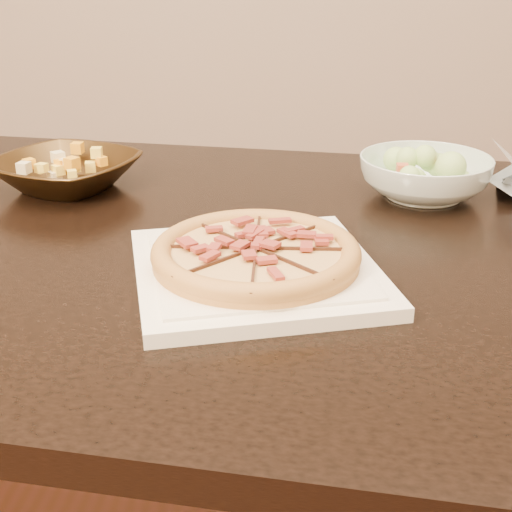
# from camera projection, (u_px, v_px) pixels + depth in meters

# --- Properties ---
(dining_table) EXTENTS (1.59, 1.13, 0.75)m
(dining_table) POSITION_uv_depth(u_px,v_px,m) (201.00, 295.00, 1.05)
(dining_table) COLOR black
(dining_table) RESTS_ON floor
(plate) EXTENTS (0.36, 0.36, 0.02)m
(plate) POSITION_uv_depth(u_px,v_px,m) (256.00, 270.00, 0.88)
(plate) COLOR white
(plate) RESTS_ON dining_table
(pizza) EXTENTS (0.26, 0.26, 0.03)m
(pizza) POSITION_uv_depth(u_px,v_px,m) (256.00, 253.00, 0.87)
(pizza) COLOR #D4964C
(pizza) RESTS_ON plate
(bronze_bowl) EXTENTS (0.30, 0.30, 0.06)m
(bronze_bowl) POSITION_uv_depth(u_px,v_px,m) (66.00, 173.00, 1.20)
(bronze_bowl) COLOR #463218
(bronze_bowl) RESTS_ON dining_table
(mixed_dish) EXTENTS (0.11, 0.10, 0.03)m
(mixed_dish) POSITION_uv_depth(u_px,v_px,m) (63.00, 149.00, 1.18)
(mixed_dish) COLOR beige
(mixed_dish) RESTS_ON bronze_bowl
(salad_bowl) EXTENTS (0.28, 0.28, 0.07)m
(salad_bowl) POSITION_uv_depth(u_px,v_px,m) (425.00, 177.00, 1.16)
(salad_bowl) COLOR silver
(salad_bowl) RESTS_ON dining_table
(salad) EXTENTS (0.08, 0.12, 0.04)m
(salad) POSITION_uv_depth(u_px,v_px,m) (427.00, 146.00, 1.14)
(salad) COLOR #C0D184
(salad) RESTS_ON salad_bowl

